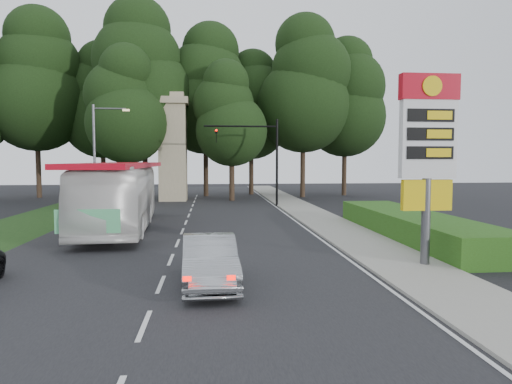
{
  "coord_description": "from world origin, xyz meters",
  "views": [
    {
      "loc": [
        1.57,
        -13.51,
        3.84
      ],
      "look_at": [
        3.86,
        9.76,
        2.2
      ],
      "focal_mm": 32.0,
      "sensor_mm": 36.0,
      "label": 1
    }
  ],
  "objects": [
    {
      "name": "tree_west_near",
      "position": [
        -10.0,
        37.0,
        10.02
      ],
      "size": [
        8.4,
        8.4,
        16.5
      ],
      "color": "#2D2116",
      "rests_on": "ground"
    },
    {
      "name": "tree_monument_left",
      "position": [
        -6.0,
        29.0,
        8.68
      ],
      "size": [
        7.28,
        7.28,
        14.3
      ],
      "color": "#2D2116",
      "rests_on": "ground"
    },
    {
      "name": "sedan_silver",
      "position": [
        1.5,
        0.33,
        0.76
      ],
      "size": [
        1.8,
        4.66,
        1.51
      ],
      "primitive_type": "imported",
      "rotation": [
        0.0,
        0.0,
        0.04
      ],
      "color": "#9B9EA2",
      "rests_on": "ground"
    },
    {
      "name": "streetlight_signs",
      "position": [
        -6.99,
        22.01,
        4.44
      ],
      "size": [
        2.75,
        0.98,
        8.0
      ],
      "color": "#59595E",
      "rests_on": "ground"
    },
    {
      "name": "hedge",
      "position": [
        11.5,
        8.0,
        0.6
      ],
      "size": [
        3.0,
        14.0,
        1.2
      ],
      "primitive_type": "cube",
      "color": "#274C14",
      "rests_on": "ground"
    },
    {
      "name": "tree_east_near",
      "position": [
        6.0,
        37.0,
        9.68
      ],
      "size": [
        8.12,
        8.12,
        15.95
      ],
      "color": "#2D2116",
      "rests_on": "ground"
    },
    {
      "name": "transit_bus",
      "position": [
        -3.5,
        12.15,
        1.84
      ],
      "size": [
        3.99,
        13.41,
        3.69
      ],
      "primitive_type": "imported",
      "rotation": [
        0.0,
        0.0,
        0.07
      ],
      "color": "white",
      "rests_on": "ground"
    },
    {
      "name": "tree_center_right",
      "position": [
        1.0,
        35.0,
        11.02
      ],
      "size": [
        9.24,
        9.24,
        18.15
      ],
      "color": "#2D2116",
      "rests_on": "ground"
    },
    {
      "name": "tree_monument_right",
      "position": [
        3.5,
        29.5,
        8.01
      ],
      "size": [
        6.72,
        6.72,
        13.2
      ],
      "color": "#2D2116",
      "rests_on": "ground"
    },
    {
      "name": "traffic_signal_mast",
      "position": [
        5.68,
        24.0,
        4.67
      ],
      "size": [
        6.1,
        0.35,
        7.2
      ],
      "color": "black",
      "rests_on": "ground"
    },
    {
      "name": "tree_far_east",
      "position": [
        16.0,
        35.0,
        10.35
      ],
      "size": [
        8.68,
        8.68,
        17.05
      ],
      "color": "#2D2116",
      "rests_on": "ground"
    },
    {
      "name": "gas_station_pylon",
      "position": [
        9.2,
        1.99,
        4.45
      ],
      "size": [
        2.1,
        0.45,
        6.85
      ],
      "color": "#59595E",
      "rests_on": "ground"
    },
    {
      "name": "monument",
      "position": [
        -2.0,
        30.0,
        5.1
      ],
      "size": [
        3.0,
        3.0,
        10.05
      ],
      "color": "#9B8E6E",
      "rests_on": "ground"
    },
    {
      "name": "ground",
      "position": [
        0.0,
        0.0,
        0.0
      ],
      "size": [
        120.0,
        120.0,
        0.0
      ],
      "primitive_type": "plane",
      "color": "black",
      "rests_on": "ground"
    },
    {
      "name": "sidewalk_right",
      "position": [
        8.5,
        12.0,
        0.06
      ],
      "size": [
        3.0,
        80.0,
        0.12
      ],
      "primitive_type": "cube",
      "color": "gray",
      "rests_on": "ground"
    },
    {
      "name": "grass_verge_left",
      "position": [
        -9.5,
        18.0,
        0.01
      ],
      "size": [
        5.0,
        50.0,
        0.02
      ],
      "primitive_type": "cube",
      "color": "#193814",
      "rests_on": "ground"
    },
    {
      "name": "tree_east_mid",
      "position": [
        11.0,
        33.0,
        11.35
      ],
      "size": [
        9.52,
        9.52,
        18.7
      ],
      "color": "#2D2116",
      "rests_on": "ground"
    },
    {
      "name": "road_surface",
      "position": [
        0.0,
        12.0,
        0.01
      ],
      "size": [
        14.0,
        80.0,
        0.02
      ],
      "primitive_type": "cube",
      "color": "black",
      "rests_on": "ground"
    },
    {
      "name": "tree_center_left",
      "position": [
        -5.0,
        33.0,
        12.02
      ],
      "size": [
        10.08,
        10.08,
        19.8
      ],
      "color": "#2D2116",
      "rests_on": "ground"
    },
    {
      "name": "tree_west_mid",
      "position": [
        -16.0,
        35.0,
        11.69
      ],
      "size": [
        9.8,
        9.8,
        19.25
      ],
      "color": "#2D2116",
      "rests_on": "ground"
    }
  ]
}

